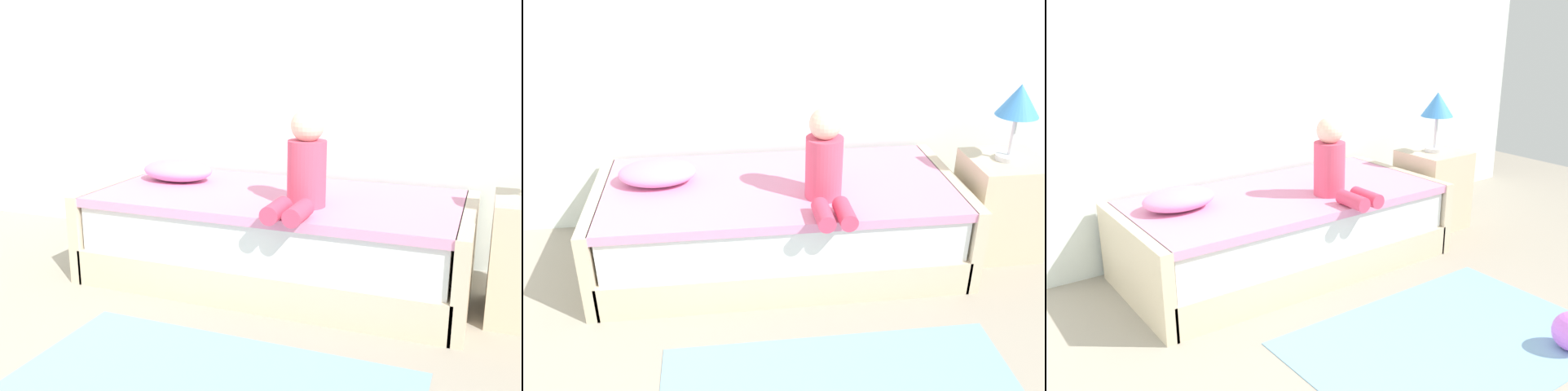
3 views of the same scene
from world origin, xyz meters
The scene contains 4 objects.
wall_rear centered at (0.00, 2.60, 1.45)m, with size 7.20×0.10×2.90m, color silver.
bed centered at (0.69, 2.00, 0.25)m, with size 2.11×1.00×0.50m.
child_figure centered at (0.92, 1.77, 0.70)m, with size 0.20×0.51×0.50m.
pillow centered at (0.01, 2.10, 0.56)m, with size 0.44×0.30×0.13m, color #EA8CC6.
Camera 1 is at (1.79, -1.03, 1.30)m, focal length 41.03 mm.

